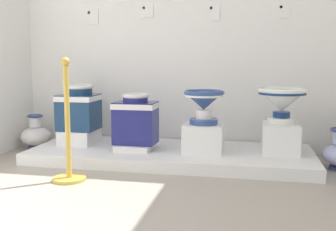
{
  "coord_description": "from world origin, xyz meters",
  "views": [
    {
      "loc": [
        2.4,
        -1.11,
        0.92
      ],
      "look_at": [
        1.65,
        2.46,
        0.42
      ],
      "focal_mm": 42.86,
      "sensor_mm": 36.0,
      "label": 1
    }
  ],
  "objects": [
    {
      "name": "info_placard_third",
      "position": [
        2.02,
        2.96,
        1.39
      ],
      "size": [
        0.1,
        0.01,
        0.15
      ],
      "color": "white"
    },
    {
      "name": "decorative_vase_companion",
      "position": [
        0.2,
        2.65,
        0.14
      ],
      "size": [
        0.31,
        0.31,
        0.36
      ],
      "color": "navy",
      "rests_on": "ground_plane"
    },
    {
      "name": "stanchion_post_near_left",
      "position": [
        1.04,
        1.67,
        0.27
      ],
      "size": [
        0.26,
        0.26,
        0.94
      ],
      "color": "gold",
      "rests_on": "ground_plane"
    },
    {
      "name": "plinth_block_tall_cobalt",
      "position": [
        0.74,
        2.54,
        0.17
      ],
      "size": [
        0.32,
        0.38,
        0.14
      ],
      "primitive_type": "cube",
      "color": "white",
      "rests_on": "display_platform"
    },
    {
      "name": "plinth_block_leftmost",
      "position": [
        1.99,
        2.4,
        0.23
      ],
      "size": [
        0.35,
        0.32,
        0.25
      ],
      "primitive_type": "cube",
      "color": "white",
      "rests_on": "display_platform"
    },
    {
      "name": "plinth_block_pale_glazed",
      "position": [
        2.66,
        2.48,
        0.24
      ],
      "size": [
        0.31,
        0.35,
        0.27
      ],
      "primitive_type": "cube",
      "color": "white",
      "rests_on": "display_platform"
    },
    {
      "name": "info_placard_second",
      "position": [
        1.33,
        2.96,
        1.42
      ],
      "size": [
        0.12,
        0.01,
        0.12
      ],
      "color": "white"
    },
    {
      "name": "info_placard_first",
      "position": [
        0.74,
        2.96,
        1.37
      ],
      "size": [
        0.13,
        0.01,
        0.15
      ],
      "color": "white"
    },
    {
      "name": "antique_toilet_slender_white",
      "position": [
        1.36,
        2.4,
        0.39
      ],
      "size": [
        0.39,
        0.28,
        0.46
      ],
      "color": "navy",
      "rests_on": "plinth_block_slender_white"
    },
    {
      "name": "antique_toilet_leftmost",
      "position": [
        1.99,
        2.4,
        0.56
      ],
      "size": [
        0.36,
        0.36,
        0.3
      ],
      "color": "#2F4A8A",
      "rests_on": "plinth_block_leftmost"
    },
    {
      "name": "plinth_block_slender_white",
      "position": [
        1.36,
        2.4,
        0.13
      ],
      "size": [
        0.31,
        0.39,
        0.05
      ],
      "primitive_type": "cube",
      "color": "white",
      "rests_on": "display_platform"
    },
    {
      "name": "antique_toilet_pale_glazed",
      "position": [
        2.66,
        2.48,
        0.58
      ],
      "size": [
        0.42,
        0.42,
        0.31
      ],
      "color": "white",
      "rests_on": "plinth_block_pale_glazed"
    },
    {
      "name": "info_placard_fourth",
      "position": [
        2.68,
        2.96,
        1.39
      ],
      "size": [
        0.09,
        0.01,
        0.13
      ],
      "color": "white"
    },
    {
      "name": "antique_toilet_tall_cobalt",
      "position": [
        0.74,
        2.54,
        0.46
      ],
      "size": [
        0.36,
        0.34,
        0.44
      ],
      "color": "navy",
      "rests_on": "plinth_block_tall_cobalt"
    },
    {
      "name": "display_platform",
      "position": [
        1.68,
        2.46,
        0.05
      ],
      "size": [
        2.57,
        0.97,
        0.1
      ],
      "primitive_type": "cube",
      "color": "white",
      "rests_on": "ground_plane"
    },
    {
      "name": "ground_plane",
      "position": [
        1.68,
        0.88,
        -0.01
      ],
      "size": [
        5.36,
        5.77,
        0.02
      ],
      "primitive_type": "cube",
      "color": "#A3998C"
    }
  ]
}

